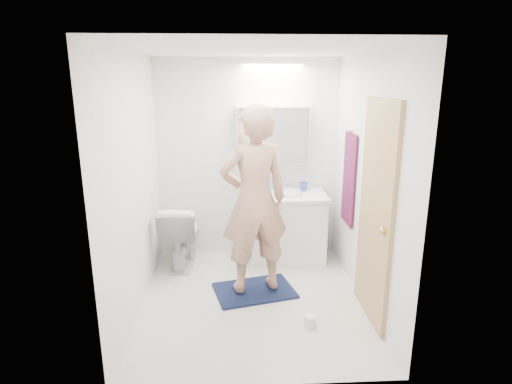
{
  "coord_description": "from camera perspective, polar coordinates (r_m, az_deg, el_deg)",
  "views": [
    {
      "loc": [
        -0.17,
        -3.8,
        2.15
      ],
      "look_at": [
        0.05,
        0.25,
        1.05
      ],
      "focal_mm": 29.27,
      "sensor_mm": 36.0,
      "label": 1
    }
  ],
  "objects": [
    {
      "name": "wall_left",
      "position": [
        4.02,
        -16.38,
        0.9
      ],
      "size": [
        0.0,
        2.5,
        2.5
      ],
      "primitive_type": "plane",
      "rotation": [
        1.57,
        0.0,
        1.57
      ],
      "color": "white",
      "rests_on": "floor"
    },
    {
      "name": "bath_rug",
      "position": [
        4.48,
        -0.22,
        -13.31
      ],
      "size": [
        0.91,
        0.73,
        0.02
      ],
      "primitive_type": "cube",
      "rotation": [
        0.0,
        0.0,
        0.24
      ],
      "color": "#121839",
      "rests_on": "floor"
    },
    {
      "name": "countertop",
      "position": [
        4.99,
        4.23,
        -0.56
      ],
      "size": [
        0.95,
        0.58,
        0.04
      ],
      "primitive_type": "cube",
      "color": "white",
      "rests_on": "vanity_cabinet"
    },
    {
      "name": "towel_hook",
      "position": [
        4.55,
        12.8,
        8.12
      ],
      "size": [
        0.07,
        0.02,
        0.02
      ],
      "primitive_type": "cylinder",
      "rotation": [
        0.0,
        1.57,
        0.0
      ],
      "color": "silver",
      "rests_on": "wall_right"
    },
    {
      "name": "toothbrush_cup",
      "position": [
        5.16,
        6.5,
        0.72
      ],
      "size": [
        0.11,
        0.11,
        0.1
      ],
      "primitive_type": "imported",
      "rotation": [
        0.0,
        0.0,
        0.02
      ],
      "color": "#3B53B1",
      "rests_on": "countertop"
    },
    {
      "name": "floor",
      "position": [
        4.37,
        -0.5,
        -14.31
      ],
      "size": [
        2.5,
        2.5,
        0.0
      ],
      "primitive_type": "plane",
      "color": "silver",
      "rests_on": "ground"
    },
    {
      "name": "door",
      "position": [
        3.84,
        16.04,
        -2.85
      ],
      "size": [
        0.04,
        0.8,
        2.0
      ],
      "primitive_type": "cube",
      "color": "tan",
      "rests_on": "wall_right"
    },
    {
      "name": "soap_bottle_b",
      "position": [
        5.12,
        2.09,
        1.02
      ],
      "size": [
        0.1,
        0.1,
        0.16
      ],
      "primitive_type": "imported",
      "rotation": [
        0.0,
        0.0,
        -0.61
      ],
      "color": "#609FCE",
      "rests_on": "countertop"
    },
    {
      "name": "soap_bottle_a",
      "position": [
        5.07,
        0.31,
        1.3
      ],
      "size": [
        0.09,
        0.09,
        0.23
      ],
      "primitive_type": "imported",
      "rotation": [
        0.0,
        0.0,
        0.03
      ],
      "color": "beige",
      "rests_on": "countertop"
    },
    {
      "name": "towel",
      "position": [
        4.64,
        12.58,
        1.74
      ],
      "size": [
        0.02,
        0.42,
        1.0
      ],
      "primitive_type": "cube",
      "color": "#181034",
      "rests_on": "wall_right"
    },
    {
      "name": "toilet",
      "position": [
        5.01,
        -10.18,
        -5.74
      ],
      "size": [
        0.46,
        0.77,
        0.76
      ],
      "primitive_type": "imported",
      "rotation": [
        0.0,
        0.0,
        3.09
      ],
      "color": "silver",
      "rests_on": "floor"
    },
    {
      "name": "mirror_panel",
      "position": [
        4.96,
        2.38,
        7.64
      ],
      "size": [
        0.84,
        0.01,
        0.66
      ],
      "primitive_type": "cube",
      "color": "silver",
      "rests_on": "medicine_cabinet"
    },
    {
      "name": "ceiling",
      "position": [
        3.81,
        -0.58,
        18.95
      ],
      "size": [
        2.5,
        2.5,
        0.0
      ],
      "primitive_type": "plane",
      "rotation": [
        3.14,
        0.0,
        0.0
      ],
      "color": "white",
      "rests_on": "floor"
    },
    {
      "name": "wall_right",
      "position": [
        4.11,
        14.96,
        1.31
      ],
      "size": [
        0.0,
        2.5,
        2.5
      ],
      "primitive_type": "plane",
      "rotation": [
        1.57,
        0.0,
        -1.57
      ],
      "color": "white",
      "rests_on": "floor"
    },
    {
      "name": "faucet",
      "position": [
        5.17,
        3.95,
        1.17
      ],
      "size": [
        0.02,
        0.02,
        0.16
      ],
      "primitive_type": "cylinder",
      "color": "silver",
      "rests_on": "countertop"
    },
    {
      "name": "medicine_cabinet",
      "position": [
        5.04,
        2.3,
        7.76
      ],
      "size": [
        0.88,
        0.14,
        0.7
      ],
      "primitive_type": "cube",
      "color": "white",
      "rests_on": "wall_back"
    },
    {
      "name": "sink_basin",
      "position": [
        5.01,
        4.2,
        -0.08
      ],
      "size": [
        0.36,
        0.36,
        0.03
      ],
      "primitive_type": "cylinder",
      "color": "silver",
      "rests_on": "countertop"
    },
    {
      "name": "person",
      "position": [
        4.11,
        -0.23,
        -1.19
      ],
      "size": [
        0.78,
        0.61,
        1.89
      ],
      "primitive_type": "imported",
      "rotation": [
        0.0,
        0.0,
        3.39
      ],
      "color": "tan",
      "rests_on": "bath_rug"
    },
    {
      "name": "wall_front",
      "position": [
        2.72,
        0.63,
        -5.23
      ],
      "size": [
        2.5,
        0.0,
        2.5
      ],
      "primitive_type": "plane",
      "rotation": [
        -1.57,
        0.0,
        0.0
      ],
      "color": "white",
      "rests_on": "floor"
    },
    {
      "name": "door_knob",
      "position": [
        3.58,
        16.91,
        -5.1
      ],
      "size": [
        0.06,
        0.06,
        0.06
      ],
      "primitive_type": "sphere",
      "color": "gold",
      "rests_on": "door"
    },
    {
      "name": "wall_back",
      "position": [
        5.14,
        -1.15,
        4.53
      ],
      "size": [
        2.5,
        0.0,
        2.5
      ],
      "primitive_type": "plane",
      "rotation": [
        1.57,
        0.0,
        0.0
      ],
      "color": "white",
      "rests_on": "floor"
    },
    {
      "name": "toilet_paper_roll",
      "position": [
        3.95,
        7.4,
        -17.05
      ],
      "size": [
        0.11,
        0.11,
        0.1
      ],
      "primitive_type": "cylinder",
      "color": "white",
      "rests_on": "floor"
    },
    {
      "name": "vanity_cabinet",
      "position": [
        5.12,
        4.14,
        -4.98
      ],
      "size": [
        0.9,
        0.55,
        0.78
      ],
      "primitive_type": "cube",
      "color": "white",
      "rests_on": "floor"
    }
  ]
}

